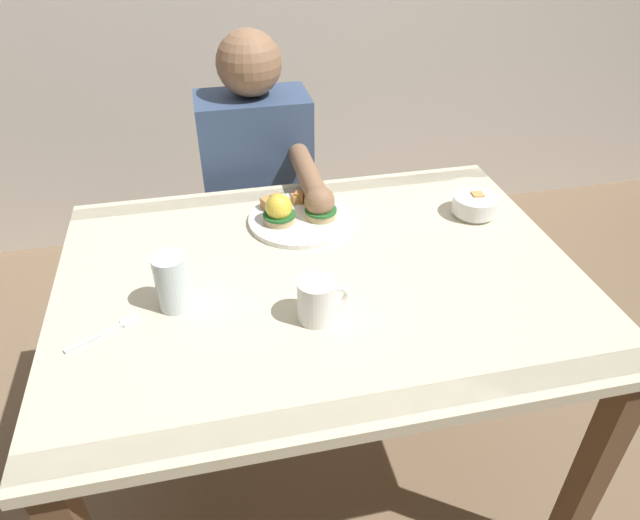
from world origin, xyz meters
TOP-DOWN VIEW (x-y plane):
  - ground_plane at (0.00, 0.00)m, footprint 6.00×6.00m
  - dining_table at (0.00, 0.00)m, footprint 1.20×0.90m
  - eggs_benedict_plate at (-0.01, 0.24)m, footprint 0.27×0.27m
  - fruit_bowl at (0.46, 0.17)m, footprint 0.12×0.12m
  - coffee_mug at (-0.04, -0.15)m, footprint 0.11×0.08m
  - fork at (-0.47, -0.10)m, footprint 0.14×0.09m
  - water_glass_near at (-0.33, -0.04)m, footprint 0.07×0.07m
  - diner_person at (-0.07, 0.60)m, footprint 0.34×0.54m

SIDE VIEW (x-z plane):
  - ground_plane at x=0.00m, z-range 0.00..0.00m
  - dining_table at x=0.00m, z-range 0.26..1.00m
  - diner_person at x=-0.07m, z-range 0.08..1.22m
  - fork at x=-0.47m, z-range 0.74..0.74m
  - eggs_benedict_plate at x=-0.01m, z-range 0.72..0.81m
  - fruit_bowl at x=0.46m, z-range 0.74..0.80m
  - coffee_mug at x=-0.04m, z-range 0.74..0.84m
  - water_glass_near at x=-0.33m, z-range 0.73..0.86m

